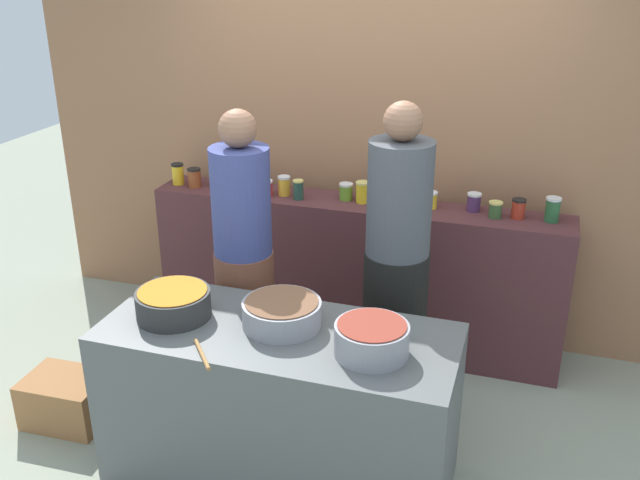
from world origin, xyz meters
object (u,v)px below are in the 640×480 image
(preserve_jar_9, at_px, (381,191))
(preserve_jar_5, at_px, (284,186))
(cook_in_cap, at_px, (396,281))
(preserve_jar_10, at_px, (401,197))
(preserve_jar_11, at_px, (430,200))
(preserve_jar_1, at_px, (194,178))
(cook_with_tongs, at_px, (245,278))
(preserve_jar_4, at_px, (266,188))
(wooden_spoon, at_px, (202,354))
(preserve_jar_3, at_px, (232,183))
(preserve_jar_12, at_px, (474,202))
(cooking_pot_left, at_px, (173,304))
(cooking_pot_right, at_px, (372,339))
(preserve_jar_6, at_px, (298,190))
(preserve_jar_7, at_px, (346,191))
(preserve_jar_13, at_px, (495,210))
(preserve_jar_2, at_px, (214,176))
(preserve_jar_0, at_px, (178,174))
(preserve_jar_14, at_px, (518,209))
(cooking_pot_center, at_px, (283,313))
(bread_crate, at_px, (67,399))
(preserve_jar_15, at_px, (553,209))
(preserve_jar_8, at_px, (363,192))

(preserve_jar_9, bearing_deg, preserve_jar_5, -173.44)
(cook_in_cap, bearing_deg, preserve_jar_10, 100.44)
(preserve_jar_5, xyz_separation_m, preserve_jar_11, (0.95, 0.05, -0.01))
(preserve_jar_1, xyz_separation_m, cook_with_tongs, (0.71, -0.82, -0.27))
(preserve_jar_1, relative_size, cook_in_cap, 0.07)
(preserve_jar_4, height_order, wooden_spoon, preserve_jar_4)
(preserve_jar_3, bearing_deg, preserve_jar_4, -3.03)
(preserve_jar_12, distance_m, cook_in_cap, 0.85)
(cooking_pot_left, xyz_separation_m, cooking_pot_right, (1.00, -0.04, 0.00))
(preserve_jar_6, height_order, cook_in_cap, cook_in_cap)
(preserve_jar_4, relative_size, cooking_pot_left, 0.30)
(preserve_jar_1, relative_size, preserve_jar_7, 1.20)
(preserve_jar_5, xyz_separation_m, preserve_jar_13, (1.35, 0.00, -0.01))
(preserve_jar_7, bearing_deg, preserve_jar_10, 2.33)
(preserve_jar_11, bearing_deg, preserve_jar_2, -179.25)
(preserve_jar_2, bearing_deg, preserve_jar_11, 0.75)
(preserve_jar_12, bearing_deg, preserve_jar_3, -175.64)
(preserve_jar_0, xyz_separation_m, preserve_jar_13, (2.12, 0.01, -0.02))
(preserve_jar_5, distance_m, preserve_jar_14, 1.48)
(preserve_jar_2, distance_m, preserve_jar_6, 0.63)
(preserve_jar_11, bearing_deg, cook_in_cap, -94.38)
(preserve_jar_3, xyz_separation_m, preserve_jar_12, (1.57, 0.12, -0.00))
(preserve_jar_10, bearing_deg, preserve_jar_2, -178.84)
(preserve_jar_0, bearing_deg, cooking_pot_right, -39.99)
(cooking_pot_center, height_order, cook_with_tongs, cook_with_tongs)
(wooden_spoon, xyz_separation_m, cook_in_cap, (0.65, 1.03, -0.03))
(preserve_jar_13, xyz_separation_m, cooking_pot_right, (-0.40, -1.45, -0.14))
(preserve_jar_4, bearing_deg, wooden_spoon, -78.06)
(preserve_jar_0, height_order, cook_with_tongs, cook_with_tongs)
(wooden_spoon, bearing_deg, cooking_pot_right, 19.25)
(preserve_jar_3, bearing_deg, cook_in_cap, -26.65)
(preserve_jar_12, xyz_separation_m, bread_crate, (-2.05, -1.43, -0.93))
(preserve_jar_3, height_order, cooking_pot_right, preserve_jar_3)
(preserve_jar_11, bearing_deg, preserve_jar_4, -174.44)
(preserve_jar_1, bearing_deg, preserve_jar_15, 1.60)
(preserve_jar_7, distance_m, preserve_jar_15, 1.26)
(preserve_jar_11, bearing_deg, preserve_jar_5, -177.00)
(cooking_pot_center, xyz_separation_m, cook_in_cap, (0.41, 0.66, -0.08))
(cooking_pot_center, relative_size, bread_crate, 0.85)
(preserve_jar_2, height_order, preserve_jar_8, same)
(preserve_jar_8, relative_size, cooking_pot_center, 0.36)
(preserve_jar_10, bearing_deg, preserve_jar_5, -175.77)
(preserve_jar_0, distance_m, cooking_pot_left, 1.59)
(preserve_jar_5, bearing_deg, preserve_jar_13, 0.17)
(preserve_jar_12, distance_m, preserve_jar_15, 0.46)
(preserve_jar_9, relative_size, preserve_jar_10, 1.37)
(cooking_pot_left, distance_m, wooden_spoon, 0.41)
(preserve_jar_13, xyz_separation_m, cooking_pot_center, (-0.86, -1.34, -0.15))
(preserve_jar_8, bearing_deg, preserve_jar_13, -1.20)
(preserve_jar_3, bearing_deg, preserve_jar_5, 6.30)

